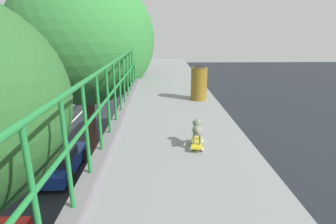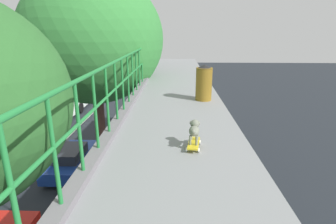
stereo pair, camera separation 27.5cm
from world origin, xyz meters
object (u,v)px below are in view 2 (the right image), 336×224
city_bus (78,86)px  litter_bin (204,82)px  toy_skateboard (194,144)px  small_dog (194,129)px  car_blue_fifth (71,159)px

city_bus → litter_bin: bearing=-60.3°
toy_skateboard → small_dog: size_ratio=1.26×
city_bus → small_dog: small_dog is taller
car_blue_fifth → small_dog: 11.04m
small_dog → litter_bin: 3.02m
city_bus → toy_skateboard: 23.43m
toy_skateboard → small_dog: small_dog is taller
car_blue_fifth → litter_bin: size_ratio=4.22×
city_bus → litter_bin: size_ratio=11.36×
city_bus → small_dog: (9.80, -20.96, 3.68)m
toy_skateboard → litter_bin: litter_bin is taller
litter_bin → city_bus: bearing=119.7°
small_dog → city_bus: bearing=115.1°
car_blue_fifth → city_bus: city_bus is taller
car_blue_fifth → toy_skateboard: 10.97m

